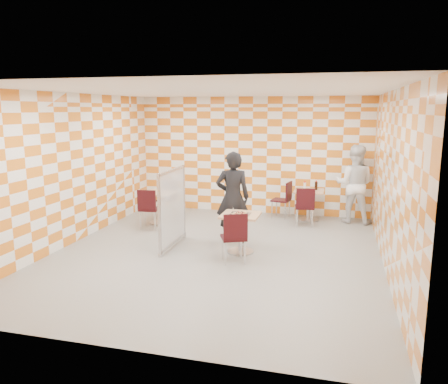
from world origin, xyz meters
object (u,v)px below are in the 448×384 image
(partition, at_px, (172,208))
(man_dark, at_px, (233,198))
(chair_empty_near, at_px, (148,206))
(sport_bottle, at_px, (305,185))
(main_table, at_px, (240,226))
(chair_empty_far, at_px, (168,195))
(second_table, at_px, (309,200))
(empty_table, at_px, (160,202))
(chair_main_front, at_px, (234,234))
(man_white, at_px, (354,184))
(soda_bottle, at_px, (316,186))
(chair_second_front, at_px, (305,204))
(chair_second_side, at_px, (285,197))

(partition, distance_m, man_dark, 1.23)
(chair_empty_near, height_order, sport_bottle, sport_bottle)
(main_table, bearing_deg, man_dark, 116.33)
(chair_empty_far, distance_m, partition, 2.52)
(second_table, height_order, empty_table, same)
(chair_main_front, bearing_deg, man_white, 59.28)
(man_white, bearing_deg, partition, 46.54)
(second_table, relative_size, soda_bottle, 3.26)
(empty_table, relative_size, man_dark, 0.40)
(empty_table, distance_m, chair_second_front, 3.41)
(chair_second_side, distance_m, chair_empty_far, 2.91)
(chair_second_front, distance_m, man_dark, 2.08)
(main_table, distance_m, chair_empty_near, 2.58)
(chair_second_side, xyz_separation_m, chair_empty_near, (-2.84, -1.81, 0.00))
(man_white, bearing_deg, chair_second_front, 40.87)
(main_table, distance_m, second_table, 3.01)
(chair_empty_far, relative_size, sport_bottle, 4.62)
(partition, bearing_deg, main_table, -0.59)
(empty_table, distance_m, soda_bottle, 3.80)
(chair_main_front, bearing_deg, soda_bottle, 71.24)
(chair_second_side, height_order, chair_empty_far, same)
(chair_main_front, relative_size, man_white, 0.50)
(main_table, height_order, chair_second_front, chair_second_front)
(main_table, xyz_separation_m, soda_bottle, (1.24, 2.90, 0.34))
(sport_bottle, bearing_deg, empty_table, -158.17)
(chair_empty_near, bearing_deg, sport_bottle, 29.76)
(chair_second_side, bearing_deg, chair_main_front, -97.31)
(chair_empty_near, relative_size, man_dark, 0.50)
(man_dark, relative_size, sport_bottle, 9.32)
(man_dark, bearing_deg, main_table, 100.93)
(chair_main_front, height_order, partition, partition)
(main_table, bearing_deg, second_table, 68.98)
(main_table, xyz_separation_m, man_dark, (-0.30, 0.60, 0.42))
(chair_main_front, distance_m, man_white, 4.11)
(man_white, xyz_separation_m, sport_bottle, (-1.16, 0.08, -0.10))
(sport_bottle, bearing_deg, partition, -128.43)
(chair_second_front, bearing_deg, main_table, -115.73)
(chair_main_front, bearing_deg, chair_second_side, 82.69)
(main_table, relative_size, second_table, 1.00)
(main_table, relative_size, sport_bottle, 3.75)
(chair_second_side, height_order, partition, partition)
(chair_second_side, bearing_deg, man_white, 0.32)
(second_table, relative_size, chair_second_front, 0.81)
(chair_empty_far, bearing_deg, sport_bottle, 10.82)
(man_white, bearing_deg, chair_empty_near, 29.33)
(main_table, height_order, man_dark, man_dark)
(chair_empty_near, bearing_deg, second_table, 27.05)
(main_table, relative_size, chair_second_front, 0.81)
(empty_table, distance_m, chair_main_front, 3.28)
(partition, distance_m, soda_bottle, 3.89)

